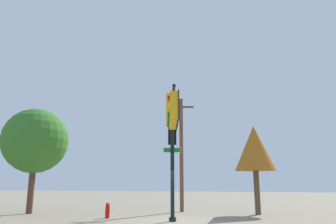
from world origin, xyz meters
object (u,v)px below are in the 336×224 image
at_px(utility_pole, 181,151).
at_px(fire_hydrant, 107,210).
at_px(signal_pole_assembly, 172,123).
at_px(tree_mid, 254,149).
at_px(tree_near, 35,141).

bearing_deg(utility_pole, fire_hydrant, -31.10).
height_order(signal_pole_assembly, tree_mid, signal_pole_assembly).
bearing_deg(signal_pole_assembly, fire_hydrant, -115.63).
height_order(tree_near, tree_mid, tree_near).
relative_size(signal_pole_assembly, utility_pole, 0.81).
distance_m(signal_pole_assembly, fire_hydrant, 6.36).
distance_m(signal_pole_assembly, tree_mid, 7.42).
relative_size(tree_near, tree_mid, 1.23).
bearing_deg(signal_pole_assembly, tree_near, -107.58).
height_order(utility_pole, fire_hydrant, utility_pole).
distance_m(tree_near, tree_mid, 14.30).
height_order(utility_pole, tree_near, utility_pole).
bearing_deg(tree_mid, fire_hydrant, -61.64).
bearing_deg(fire_hydrant, tree_mid, 118.36).
xyz_separation_m(utility_pole, tree_near, (3.87, -9.00, 0.54)).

